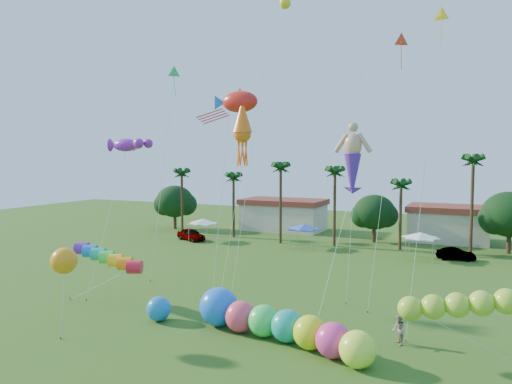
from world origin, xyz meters
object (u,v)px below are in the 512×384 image
at_px(car_a, 191,234).
at_px(car_b, 456,254).
at_px(blue_ball, 159,309).
at_px(caterpillar_inflatable, 274,324).
at_px(spectator_b, 399,330).

height_order(car_a, car_b, car_a).
distance_m(car_b, blue_ball, 35.29).
distance_m(car_b, caterpillar_inflatable, 31.89).
bearing_deg(blue_ball, spectator_b, 9.14).
bearing_deg(spectator_b, blue_ball, -108.25).
bearing_deg(blue_ball, caterpillar_inflatable, -0.31).
height_order(car_b, caterpillar_inflatable, caterpillar_inflatable).
height_order(caterpillar_inflatable, blue_ball, caterpillar_inflatable).
bearing_deg(car_b, caterpillar_inflatable, 154.17).
bearing_deg(car_a, blue_ball, -128.05).
distance_m(spectator_b, blue_ball, 16.12).
bearing_deg(car_b, car_a, 82.63).
relative_size(car_a, car_b, 1.17).
xyz_separation_m(caterpillar_inflatable, blue_ball, (-8.78, 0.05, -0.24)).
xyz_separation_m(car_a, car_b, (33.46, 1.45, -0.14)).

